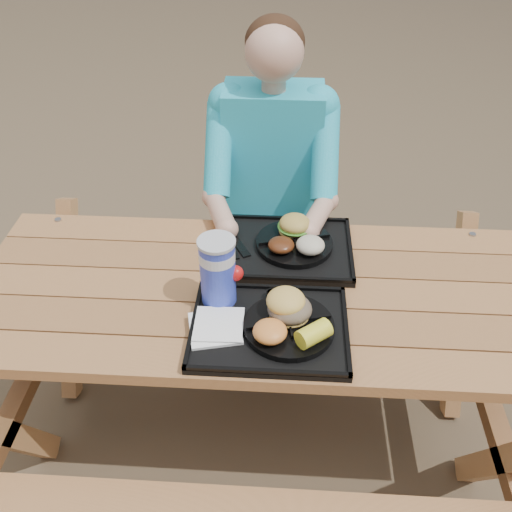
{
  "coord_description": "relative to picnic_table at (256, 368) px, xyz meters",
  "views": [
    {
      "loc": [
        0.08,
        -1.35,
        1.93
      ],
      "look_at": [
        0.0,
        0.0,
        0.88
      ],
      "focal_mm": 40.0,
      "sensor_mm": 36.0,
      "label": 1
    }
  ],
  "objects": [
    {
      "name": "ground",
      "position": [
        0.0,
        0.0,
        -0.38
      ],
      "size": [
        60.0,
        60.0,
        0.0
      ],
      "primitive_type": "plane",
      "color": "#999999",
      "rests_on": "ground"
    },
    {
      "name": "picnic_table",
      "position": [
        0.0,
        0.0,
        0.0
      ],
      "size": [
        1.8,
        1.49,
        0.75
      ],
      "primitive_type": null,
      "color": "#999999",
      "rests_on": "ground"
    },
    {
      "name": "tray_near",
      "position": [
        0.05,
        -0.19,
        0.39
      ],
      "size": [
        0.45,
        0.35,
        0.02
      ],
      "primitive_type": "cube",
      "color": "black",
      "rests_on": "picnic_table"
    },
    {
      "name": "tray_far",
      "position": [
        0.09,
        0.2,
        0.39
      ],
      "size": [
        0.45,
        0.35,
        0.02
      ],
      "primitive_type": "cube",
      "color": "black",
      "rests_on": "picnic_table"
    },
    {
      "name": "plate_near",
      "position": [
        0.11,
        -0.19,
        0.41
      ],
      "size": [
        0.26,
        0.26,
        0.02
      ],
      "primitive_type": "cylinder",
      "color": "black",
      "rests_on": "tray_near"
    },
    {
      "name": "plate_far",
      "position": [
        0.12,
        0.21,
        0.41
      ],
      "size": [
        0.26,
        0.26,
        0.02
      ],
      "primitive_type": "cylinder",
      "color": "black",
      "rests_on": "tray_far"
    },
    {
      "name": "napkin_stack",
      "position": [
        -0.1,
        -0.21,
        0.4
      ],
      "size": [
        0.17,
        0.17,
        0.02
      ],
      "primitive_type": "cube",
      "rotation": [
        0.0,
        0.0,
        0.23
      ],
      "color": "white",
      "rests_on": "tray_near"
    },
    {
      "name": "soda_cup",
      "position": [
        -0.11,
        -0.08,
        0.5
      ],
      "size": [
        0.1,
        0.1,
        0.21
      ],
      "primitive_type": "cylinder",
      "color": "#192EC1",
      "rests_on": "tray_near"
    },
    {
      "name": "condiment_bbq",
      "position": [
        0.06,
        -0.07,
        0.41
      ],
      "size": [
        0.04,
        0.04,
        0.03
      ],
      "primitive_type": "cylinder",
      "color": "black",
      "rests_on": "tray_near"
    },
    {
      "name": "condiment_mustard",
      "position": [
        0.1,
        -0.07,
        0.41
      ],
      "size": [
        0.05,
        0.05,
        0.03
      ],
      "primitive_type": "cylinder",
      "color": "yellow",
      "rests_on": "tray_near"
    },
    {
      "name": "sandwich",
      "position": [
        0.11,
        -0.16,
        0.48
      ],
      "size": [
        0.12,
        0.12,
        0.12
      ],
      "primitive_type": null,
      "color": "#E4B450",
      "rests_on": "plate_near"
    },
    {
      "name": "mac_cheese",
      "position": [
        0.05,
        -0.25,
        0.44
      ],
      "size": [
        0.1,
        0.1,
        0.05
      ],
      "primitive_type": "ellipsoid",
      "color": "#F2963F",
      "rests_on": "plate_near"
    },
    {
      "name": "corn_cob",
      "position": [
        0.17,
        -0.25,
        0.44
      ],
      "size": [
        0.13,
        0.13,
        0.06
      ],
      "primitive_type": null,
      "rotation": [
        0.0,
        0.0,
        0.67
      ],
      "color": "#FFF535",
      "rests_on": "plate_near"
    },
    {
      "name": "cutlery_far",
      "position": [
        -0.07,
        0.2,
        0.4
      ],
      "size": [
        0.1,
        0.15,
        0.01
      ],
      "primitive_type": "cube",
      "rotation": [
        0.0,
        0.0,
        0.49
      ],
      "color": "black",
      "rests_on": "tray_far"
    },
    {
      "name": "burger",
      "position": [
        0.12,
        0.26,
        0.46
      ],
      "size": [
        0.11,
        0.11,
        0.1
      ],
      "primitive_type": null,
      "color": "gold",
      "rests_on": "plate_far"
    },
    {
      "name": "baked_beans",
      "position": [
        0.07,
        0.15,
        0.43
      ],
      "size": [
        0.09,
        0.09,
        0.04
      ],
      "primitive_type": "ellipsoid",
      "color": "#542610",
      "rests_on": "plate_far"
    },
    {
      "name": "potato_salad",
      "position": [
        0.17,
        0.15,
        0.44
      ],
      "size": [
        0.09,
        0.09,
        0.05
      ],
      "primitive_type": "ellipsoid",
      "color": "beige",
      "rests_on": "plate_far"
    },
    {
      "name": "diner",
      "position": [
        0.02,
        0.67,
        0.27
      ],
      "size": [
        0.48,
        0.84,
        1.28
      ],
      "primitive_type": null,
      "color": "#19ACB4",
      "rests_on": "ground"
    }
  ]
}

